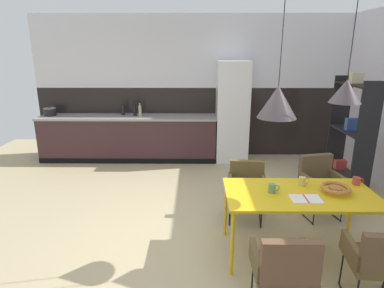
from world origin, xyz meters
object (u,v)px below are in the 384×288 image
object	(u,v)px
armchair_by_stool	(382,257)
open_book	(306,199)
pendant_lamp_over_table_near	(277,102)
pendant_lamp_over_table_far	(346,91)
dining_table	(300,197)
armchair_far_side	(319,178)
mug_glass_clear	(272,188)
open_shelf_unit	(350,132)
refrigerator_column	(232,112)
armchair_corner_seat	(247,183)
fruit_bowl	(336,188)
bottle_oil_tall	(140,111)
mug_dark_espresso	(357,181)
bottle_wine_green	(123,109)
armchair_head_of_table	(285,265)
mug_tall_blue	(303,181)
cooking_pot	(50,112)
bottle_spice_small	(135,109)

from	to	relation	value
armchair_by_stool	open_book	size ratio (longest dim) A/B	2.62
pendant_lamp_over_table_near	pendant_lamp_over_table_far	distance (m)	0.64
dining_table	armchair_far_side	bearing A→B (deg)	58.67
open_book	mug_glass_clear	size ratio (longest dim) A/B	2.50
mug_glass_clear	open_shelf_unit	world-z (taller)	open_shelf_unit
refrigerator_column	open_shelf_unit	distance (m)	2.21
armchair_corner_seat	open_book	bearing A→B (deg)	122.21
fruit_bowl	bottle_oil_tall	xyz separation A→B (m)	(-2.57, 3.20, 0.23)
pendant_lamp_over_table_far	open_book	bearing A→B (deg)	-159.67
armchair_corner_seat	mug_dark_espresso	world-z (taller)	mug_dark_espresso
bottle_wine_green	pendant_lamp_over_table_near	world-z (taller)	pendant_lamp_over_table_near
armchair_head_of_table	open_book	size ratio (longest dim) A/B	2.70
armchair_by_stool	pendant_lamp_over_table_far	bearing A→B (deg)	106.75
armchair_corner_seat	open_book	world-z (taller)	armchair_corner_seat
open_shelf_unit	pendant_lamp_over_table_far	distance (m)	2.23
armchair_far_side	mug_tall_blue	size ratio (longest dim) A/B	6.68
dining_table	mug_glass_clear	xyz separation A→B (m)	(-0.30, 0.01, 0.09)
cooking_pot	armchair_corner_seat	bearing A→B (deg)	-33.98
refrigerator_column	fruit_bowl	distance (m)	3.28
fruit_bowl	bottle_spice_small	xyz separation A→B (m)	(-2.69, 3.24, 0.24)
bottle_wine_green	bottle_oil_tall	size ratio (longest dim) A/B	1.12
armchair_head_of_table	bottle_oil_tall	world-z (taller)	bottle_oil_tall
dining_table	mug_tall_blue	xyz separation A→B (m)	(0.08, 0.19, 0.10)
open_book	bottle_wine_green	xyz separation A→B (m)	(-2.57, 3.46, 0.27)
refrigerator_column	mug_tall_blue	bearing A→B (deg)	-81.43
dining_table	mug_dark_espresso	distance (m)	0.73
dining_table	mug_dark_espresso	xyz separation A→B (m)	(0.69, 0.23, 0.09)
dining_table	bottle_wine_green	xyz separation A→B (m)	(-2.56, 3.31, 0.33)
mug_tall_blue	pendant_lamp_over_table_near	distance (m)	1.01
refrigerator_column	pendant_lamp_over_table_near	bearing A→B (deg)	-88.84
cooking_pot	pendant_lamp_over_table_near	world-z (taller)	pendant_lamp_over_table_near
dining_table	armchair_corner_seat	distance (m)	0.95
mug_tall_blue	refrigerator_column	bearing A→B (deg)	98.57
armchair_corner_seat	mug_tall_blue	bearing A→B (deg)	136.74
open_book	pendant_lamp_over_table_near	xyz separation A→B (m)	(-0.32, 0.15, 0.95)
fruit_bowl	mug_dark_espresso	world-z (taller)	mug_dark_espresso
armchair_corner_seat	mug_dark_espresso	bearing A→B (deg)	160.17
fruit_bowl	cooking_pot	size ratio (longest dim) A/B	1.26
mug_dark_espresso	bottle_spice_small	xyz separation A→B (m)	(-3.01, 3.02, 0.25)
mug_tall_blue	open_shelf_unit	size ratio (longest dim) A/B	0.07
armchair_by_stool	cooking_pot	xyz separation A→B (m)	(-4.48, 4.03, 0.46)
mug_glass_clear	bottle_wine_green	xyz separation A→B (m)	(-2.27, 3.30, 0.23)
bottle_spice_small	pendant_lamp_over_table_near	world-z (taller)	pendant_lamp_over_table_near
armchair_by_stool	pendant_lamp_over_table_far	distance (m)	1.50
armchair_far_side	pendant_lamp_over_table_near	size ratio (longest dim) A/B	0.65
armchair_head_of_table	cooking_pot	size ratio (longest dim) A/B	3.37
dining_table	open_shelf_unit	bearing A→B (deg)	53.51
armchair_by_stool	mug_tall_blue	xyz separation A→B (m)	(-0.38, 0.97, 0.27)
open_book	pendant_lamp_over_table_far	bearing A→B (deg)	20.33
mug_dark_espresso	pendant_lamp_over_table_near	world-z (taller)	pendant_lamp_over_table_near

